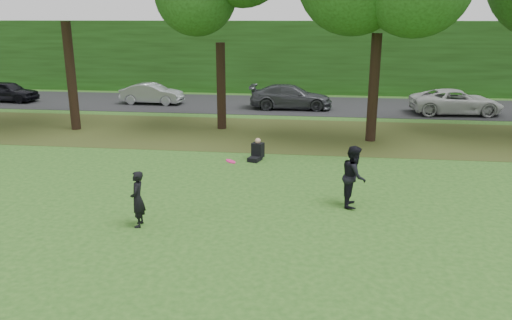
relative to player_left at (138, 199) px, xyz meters
The scene contains 9 objects.
ground 3.55m from the player_left, 34.92° to the right, with size 120.00×120.00×0.00m, color #255119.
leaf_litter 11.40m from the player_left, 75.53° to the left, with size 60.00×7.00×0.01m, color #433B18.
street 19.24m from the player_left, 81.50° to the left, with size 70.00×7.00×0.02m, color black.
far_hedge 25.24m from the player_left, 83.52° to the left, with size 70.00×3.00×5.00m, color #1F4112.
player_left is the anchor object (origin of this frame).
player_right 6.05m from the player_left, 21.57° to the left, with size 0.87×0.68×1.78m, color black.
parked_cars 18.40m from the player_left, 73.67° to the left, with size 39.55×3.15×1.44m.
frisbee 2.62m from the player_left, 23.98° to the left, with size 0.37×0.38×0.13m.
seated_person 7.04m from the player_left, 71.24° to the left, with size 0.61×0.82×0.83m.
Camera 1 is at (1.77, -9.61, 5.29)m, focal length 35.00 mm.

